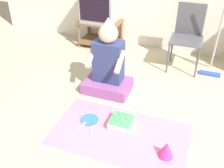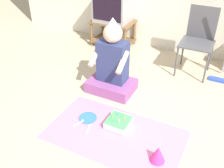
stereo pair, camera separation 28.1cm
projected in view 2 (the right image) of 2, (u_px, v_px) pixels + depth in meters
name	position (u px, v px, depth m)	size (l,w,h in m)	color
ground_plane	(131.00, 148.00, 2.52)	(16.00, 16.00, 0.00)	tan
tv_stand	(113.00, 31.00, 4.35)	(0.67, 0.45, 0.42)	brown
tv	(113.00, 5.00, 4.12)	(0.54, 0.44, 0.51)	#99999E
folding_chair	(199.00, 37.00, 3.48)	(0.43, 0.42, 0.89)	#4C4C51
person_seated	(112.00, 67.00, 3.17)	(0.57, 0.41, 0.94)	#8C4C8C
party_cloth	(115.00, 134.00, 2.66)	(1.37, 0.79, 0.01)	pink
birthday_cake	(119.00, 123.00, 2.75)	(0.24, 0.24, 0.15)	silver
party_hat_blue	(158.00, 154.00, 2.34)	(0.14, 0.14, 0.16)	#CC338C
paper_plate	(88.00, 118.00, 2.87)	(0.20, 0.20, 0.01)	blue
plastic_spoon_near	(81.00, 122.00, 2.81)	(0.07, 0.14, 0.01)	white
plastic_spoon_far	(89.00, 127.00, 2.75)	(0.06, 0.14, 0.01)	white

